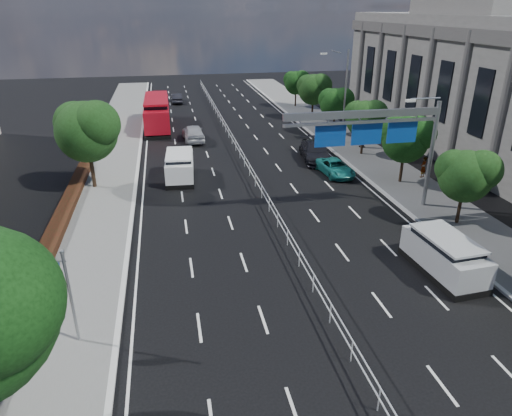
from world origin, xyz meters
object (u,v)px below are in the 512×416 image
object	(u,v)px
parked_car_teal	(335,167)
pedestrian_a	(423,167)
near_car_dark	(177,98)
pedestrian_b	(362,138)
near_car_silver	(193,133)
parked_car_dark	(315,151)
overhead_gantry	(379,129)
silver_minivan	(444,255)
white_minivan	(180,166)
red_bus	(157,112)
toilet_sign	(55,283)

from	to	relation	value
parked_car_teal	pedestrian_a	size ratio (longest dim) A/B	2.63
near_car_dark	pedestrian_b	bearing A→B (deg)	120.77
near_car_silver	parked_car_dark	distance (m)	13.32
near_car_dark	parked_car_dark	size ratio (longest dim) A/B	0.74
overhead_gantry	near_car_silver	size ratio (longest dim) A/B	2.09
silver_minivan	pedestrian_a	bearing A→B (deg)	60.42
overhead_gantry	parked_car_teal	bearing A→B (deg)	88.72
parked_car_teal	parked_car_dark	xyz separation A→B (m)	(-0.40, 4.02, 0.20)
white_minivan	pedestrian_a	world-z (taller)	white_minivan
parked_car_dark	pedestrian_b	distance (m)	6.17
white_minivan	parked_car_dark	bearing A→B (deg)	15.81
near_car_silver	pedestrian_b	size ratio (longest dim) A/B	2.83
near_car_silver	parked_car_dark	xyz separation A→B (m)	(10.19, -8.57, -0.03)
near_car_silver	parked_car_dark	size ratio (longest dim) A/B	0.88
near_car_silver	silver_minivan	distance (m)	29.96
white_minivan	pedestrian_a	distance (m)	19.30
overhead_gantry	near_car_silver	xyz separation A→B (m)	(-10.43, 19.90, -4.77)
red_bus	parked_car_teal	world-z (taller)	red_bus
near_car_dark	silver_minivan	size ratio (longest dim) A/B	0.80
pedestrian_a	parked_car_teal	bearing A→B (deg)	-50.69
overhead_gantry	white_minivan	xyz separation A→B (m)	(-12.27, 8.78, -4.56)
overhead_gantry	silver_minivan	distance (m)	9.28
white_minivan	red_bus	size ratio (longest dim) A/B	0.45
toilet_sign	silver_minivan	xyz separation A→B (m)	(18.03, 2.00, -1.93)
parked_car_teal	toilet_sign	bearing A→B (deg)	-141.33
red_bus	parked_car_dark	xyz separation A→B (m)	(13.74, -15.14, -0.95)
red_bus	parked_car_teal	bearing A→B (deg)	-53.09
overhead_gantry	parked_car_dark	distance (m)	12.31
overhead_gantry	silver_minivan	bearing A→B (deg)	-87.58
red_bus	parked_car_teal	xyz separation A→B (m)	(14.14, -19.16, -1.15)
toilet_sign	pedestrian_a	size ratio (longest dim) A/B	2.61
parked_car_dark	overhead_gantry	bearing A→B (deg)	-81.14
toilet_sign	red_bus	bearing A→B (deg)	84.19
pedestrian_a	parked_car_dark	bearing A→B (deg)	-73.74
overhead_gantry	pedestrian_a	size ratio (longest dim) A/B	6.16
red_bus	near_car_dark	xyz separation A→B (m)	(2.63, 14.21, -1.09)
parked_car_teal	pedestrian_b	world-z (taller)	pedestrian_b
overhead_gantry	pedestrian_b	distance (m)	15.68
red_bus	pedestrian_a	distance (m)	29.77
pedestrian_b	white_minivan	bearing A→B (deg)	53.00
pedestrian_b	parked_car_dark	bearing A→B (deg)	62.15
red_bus	pedestrian_b	bearing A→B (deg)	-32.37
white_minivan	silver_minivan	bearing A→B (deg)	-49.32
parked_car_teal	pedestrian_b	size ratio (longest dim) A/B	2.53
overhead_gantry	toilet_sign	bearing A→B (deg)	-150.40
toilet_sign	near_car_dark	world-z (taller)	toilet_sign
red_bus	parked_car_teal	size ratio (longest dim) A/B	2.58
white_minivan	near_car_dark	xyz separation A→B (m)	(0.92, 31.89, -0.38)
near_car_dark	pedestrian_a	world-z (taller)	pedestrian_a
parked_car_teal	pedestrian_a	world-z (taller)	pedestrian_a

